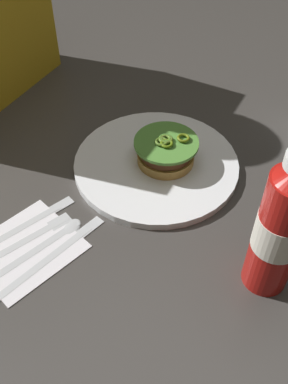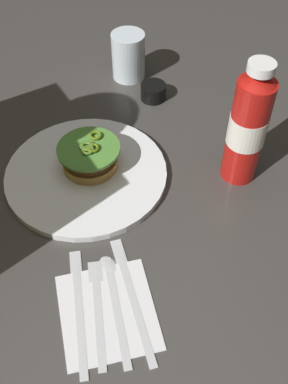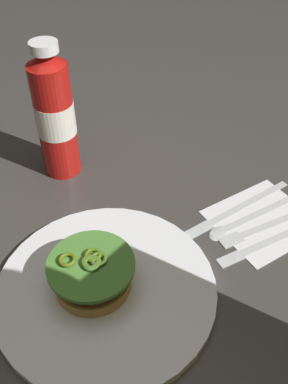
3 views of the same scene
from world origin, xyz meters
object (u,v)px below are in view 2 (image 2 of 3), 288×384
at_px(burger_sandwich, 89,156).
at_px(spoon_utensil, 113,291).
at_px(butter_knife, 78,300).
at_px(napkin, 108,311).
at_px(condiment_cup, 153,92).
at_px(water_glass, 128,56).
at_px(steak_knife, 130,288).
at_px(fork_utensil, 97,301).
at_px(ketchup_bottle, 248,127).
at_px(dinner_plate, 86,173).

height_order(burger_sandwich, spoon_utensil, burger_sandwich).
bearing_deg(butter_knife, napkin, -140.81).
bearing_deg(spoon_utensil, condiment_cup, -38.88).
relative_size(water_glass, spoon_utensil, 0.58).
bearing_deg(napkin, butter_knife, 39.19).
bearing_deg(steak_knife, burger_sandwich, -13.51).
bearing_deg(fork_utensil, steak_knife, -97.41).
xyz_separation_m(ketchup_bottle, steak_knife, (-0.11, 0.29, -0.11)).
height_order(water_glass, butter_knife, water_glass).
bearing_deg(burger_sandwich, butter_knife, 149.46).
relative_size(napkin, fork_utensil, 0.91).
height_order(burger_sandwich, butter_knife, burger_sandwich).
bearing_deg(burger_sandwich, spoon_utensil, 160.90).
bearing_deg(burger_sandwich, steak_knife, 166.49).
height_order(spoon_utensil, butter_knife, same).
relative_size(spoon_utensil, butter_knife, 0.91).
relative_size(steak_knife, fork_utensil, 1.28).
bearing_deg(condiment_cup, dinner_plate, 120.36).
xyz_separation_m(dinner_plate, condiment_cup, (0.14, -0.23, 0.01)).
relative_size(dinner_plate, burger_sandwich, 2.61).
bearing_deg(fork_utensil, spoon_utensil, -84.66).
bearing_deg(dinner_plate, napkin, 160.37).
bearing_deg(butter_knife, water_glass, -37.18).
bearing_deg(water_glass, napkin, 147.26).
xyz_separation_m(dinner_plate, water_glass, (0.24, -0.23, 0.05)).
xyz_separation_m(napkin, butter_knife, (0.04, 0.03, 0.00)).
height_order(burger_sandwich, fork_utensil, burger_sandwich).
distance_m(spoon_utensil, butter_knife, 0.05).
bearing_deg(butter_knife, dinner_plate, -28.65).
distance_m(condiment_cup, steak_knife, 0.47).
height_order(burger_sandwich, condiment_cup, burger_sandwich).
distance_m(condiment_cup, butter_knife, 0.51).
distance_m(burger_sandwich, napkin, 0.29).
bearing_deg(spoon_utensil, water_glass, -32.10).
bearing_deg(dinner_plate, steak_knife, 169.23).
height_order(water_glass, napkin, water_glass).
xyz_separation_m(ketchup_bottle, water_glass, (0.38, 0.02, -0.06)).
bearing_deg(steak_knife, napkin, 106.80).
height_order(burger_sandwich, napkin, burger_sandwich).
relative_size(water_glass, steak_knife, 0.49).
height_order(dinner_plate, ketchup_bottle, ketchup_bottle).
xyz_separation_m(burger_sandwich, water_glass, (0.23, -0.21, 0.02)).
bearing_deg(water_glass, steak_knife, 150.50).
relative_size(dinner_plate, napkin, 1.97).
height_order(ketchup_bottle, butter_knife, ketchup_bottle).
xyz_separation_m(spoon_utensil, butter_knife, (0.01, 0.05, 0.00)).
bearing_deg(napkin, burger_sandwich, -21.78).
bearing_deg(ketchup_bottle, water_glass, 3.13).
bearing_deg(water_glass, burger_sandwich, 137.04).
bearing_deg(butter_knife, fork_utensil, -123.49).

